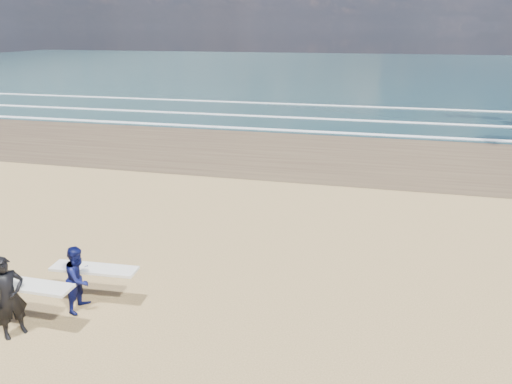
# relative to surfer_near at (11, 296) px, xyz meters

# --- Properties ---
(ocean) EXTENTS (220.00, 100.00, 0.02)m
(ocean) POSITION_rel_surfer_near_xyz_m (19.76, 72.09, -0.99)
(ocean) COLOR #1A363B
(ocean) RESTS_ON ground
(surfer_near) EXTENTS (2.20, 1.05, 1.97)m
(surfer_near) POSITION_rel_surfer_near_xyz_m (0.00, 0.00, 0.00)
(surfer_near) COLOR black
(surfer_near) RESTS_ON ground
(surfer_far) EXTENTS (2.23, 1.09, 1.69)m
(surfer_far) POSITION_rel_surfer_near_xyz_m (0.89, 1.29, -0.15)
(surfer_far) COLOR #0C1147
(surfer_far) RESTS_ON ground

